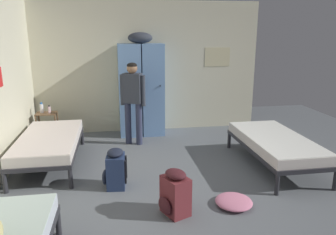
{
  "coord_description": "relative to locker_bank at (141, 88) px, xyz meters",
  "views": [
    {
      "loc": [
        -0.7,
        -3.98,
        2.08
      ],
      "look_at": [
        0.0,
        0.29,
        0.95
      ],
      "focal_mm": 35.28,
      "sensor_mm": 36.0,
      "label": 1
    }
  ],
  "objects": [
    {
      "name": "locker_bank",
      "position": [
        0.0,
        0.0,
        0.0
      ],
      "size": [
        0.9,
        0.55,
        2.07
      ],
      "color": "#6B93C6",
      "rests_on": "ground_plane"
    },
    {
      "name": "backpack_maroon",
      "position": [
        0.1,
        -3.21,
        -0.71
      ],
      "size": [
        0.4,
        0.39,
        0.55
      ],
      "color": "maroon",
      "rests_on": "ground_plane"
    },
    {
      "name": "ground_plane",
      "position": [
        0.16,
        -2.65,
        -0.97
      ],
      "size": [
        9.37,
        9.37,
        0.0
      ],
      "primitive_type": "plane",
      "color": "slate"
    },
    {
      "name": "bed_right",
      "position": [
        1.93,
        -2.05,
        -0.59
      ],
      "size": [
        0.9,
        1.9,
        0.49
      ],
      "color": "#28282D",
      "rests_on": "ground_plane"
    },
    {
      "name": "shelf_unit",
      "position": [
        -1.85,
        -0.19,
        -0.62
      ],
      "size": [
        0.38,
        0.3,
        0.57
      ],
      "color": "brown",
      "rests_on": "ground_plane"
    },
    {
      "name": "lotion_bottle",
      "position": [
        -1.78,
        -0.23,
        -0.33
      ],
      "size": [
        0.05,
        0.05,
        0.16
      ],
      "color": "beige",
      "rests_on": "shelf_unit"
    },
    {
      "name": "water_bottle",
      "position": [
        -1.93,
        -0.17,
        -0.31
      ],
      "size": [
        0.07,
        0.07,
        0.2
      ],
      "color": "white",
      "rests_on": "shelf_unit"
    },
    {
      "name": "room_backdrop",
      "position": [
        -1.13,
        -1.32,
        0.38
      ],
      "size": [
        4.74,
        5.91,
        2.7
      ],
      "color": "beige",
      "rests_on": "ground_plane"
    },
    {
      "name": "bed_left_rear",
      "position": [
        -1.6,
        -1.42,
        -0.59
      ],
      "size": [
        0.9,
        1.9,
        0.49
      ],
      "color": "#28282D",
      "rests_on": "ground_plane"
    },
    {
      "name": "clothes_pile_pink",
      "position": [
        0.86,
        -3.14,
        -0.92
      ],
      "size": [
        0.46,
        0.48,
        0.1
      ],
      "color": "pink",
      "rests_on": "ground_plane"
    },
    {
      "name": "backpack_navy",
      "position": [
        -0.57,
        -2.39,
        -0.71
      ],
      "size": [
        0.36,
        0.34,
        0.55
      ],
      "color": "navy",
      "rests_on": "ground_plane"
    },
    {
      "name": "person_traveler",
      "position": [
        -0.21,
        -0.61,
        -0.04
      ],
      "size": [
        0.45,
        0.31,
        1.54
      ],
      "color": "#2D334C",
      "rests_on": "ground_plane"
    }
  ]
}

